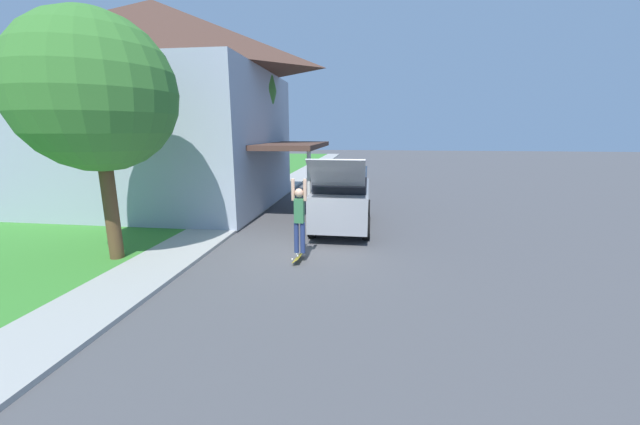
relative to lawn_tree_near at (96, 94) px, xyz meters
name	(u,v)px	position (x,y,z in m)	size (l,w,h in m)	color
ground_plane	(304,251)	(4.96, 1.45, -4.39)	(120.00, 120.00, 0.00)	#49494C
lawn	(165,203)	(-3.04, 7.45, -4.35)	(10.00, 80.00, 0.08)	#387F2D
sidewalk	(252,206)	(1.36, 7.45, -4.34)	(1.80, 80.00, 0.10)	#9E9E99
house	(162,104)	(-2.64, 7.33, 0.32)	(12.75, 9.43, 8.94)	#99A3B2
lawn_tree_near	(96,94)	(0.00, 0.00, 0.00)	(3.91, 3.91, 6.29)	brown
lawn_tree_far	(226,91)	(0.05, 8.34, 0.96)	(4.72, 4.72, 7.65)	brown
suv_parked	(343,196)	(5.90, 4.42, -3.25)	(2.03, 5.61, 2.75)	gray
car_down_street	(344,173)	(5.13, 16.65, -3.78)	(1.87, 4.40, 1.30)	silver
skateboarder	(299,215)	(5.02, 0.55, -3.08)	(0.41, 0.23, 2.01)	navy
skateboard	(298,256)	(4.97, 0.59, -4.26)	(0.24, 0.83, 0.23)	#A89323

